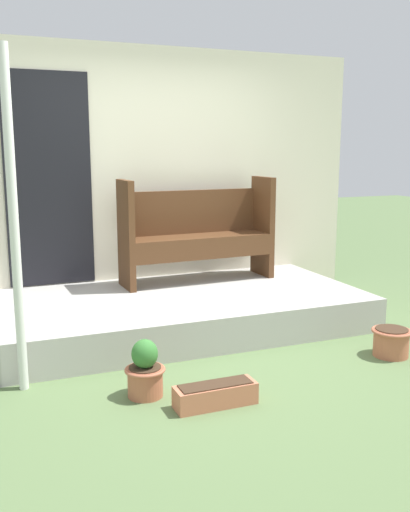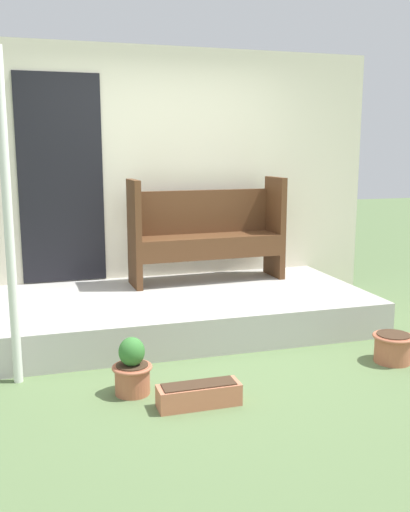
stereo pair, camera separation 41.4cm
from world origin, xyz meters
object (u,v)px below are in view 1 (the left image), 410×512
at_px(support_post, 14,225).
at_px(flower_pot_left, 145,372).
at_px(flower_pot_middle, 391,341).
at_px(bench, 197,229).
at_px(planter_box_rect, 215,395).

bearing_deg(support_post, flower_pot_left, -29.95).
distance_m(flower_pot_left, flower_pot_middle, 2.00).
height_order(flower_pot_left, flower_pot_middle, flower_pot_left).
xyz_separation_m(support_post, bench, (1.80, 1.38, -0.30)).
distance_m(bench, planter_box_rect, 2.34).
distance_m(bench, flower_pot_left, 2.19).
bearing_deg(support_post, planter_box_rect, -33.30).
relative_size(flower_pot_left, flower_pot_middle, 1.25).
xyz_separation_m(support_post, flower_pot_middle, (2.74, -0.43, -1.00)).
relative_size(flower_pot_middle, planter_box_rect, 0.59).
height_order(bench, planter_box_rect, bench).
distance_m(bench, flower_pot_middle, 2.15).
distance_m(flower_pot_middle, planter_box_rect, 1.66).
height_order(support_post, planter_box_rect, support_post).
xyz_separation_m(flower_pot_left, flower_pot_middle, (2.00, -0.00, -0.05)).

